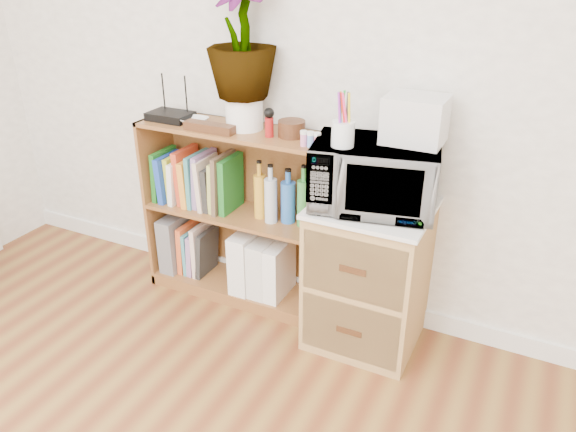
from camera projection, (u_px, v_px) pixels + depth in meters
The scene contains 21 objects.
skirting_board at pixel (308, 287), 3.09m from camera, with size 4.00×0.02×0.10m, color white.
bookshelf at pixel (237, 216), 2.93m from camera, with size 1.00×0.30×0.95m, color brown.
wicker_unit at pixel (368, 277), 2.63m from camera, with size 0.50×0.45×0.70m, color #9E7542.
microwave at pixel (374, 176), 2.40m from camera, with size 0.53×0.36×0.29m, color silver.
pen_cup at pixel (343, 134), 2.27m from camera, with size 0.09×0.09×0.10m, color white.
small_appliance at pixel (415, 119), 2.30m from camera, with size 0.25×0.20×0.19m, color silver.
router at pixel (170, 116), 2.84m from camera, with size 0.22×0.15×0.04m, color black.
white_bowl at pixel (194, 121), 2.78m from camera, with size 0.13×0.13×0.03m, color silver.
plant_pot at pixel (244, 113), 2.69m from camera, with size 0.18×0.18×0.15m, color white.
potted_plant at pixel (241, 34), 2.53m from camera, with size 0.32×0.32×0.58m, color #3D7A30.
trinket_box at pixel (209, 128), 2.66m from camera, with size 0.26×0.06×0.04m, color #391A0F.
kokeshi_doll at pixel (269, 127), 2.59m from camera, with size 0.04×0.04×0.09m, color maroon.
wooden_bowl at pixel (292, 129), 2.59m from camera, with size 0.13×0.13×0.07m, color #341B0E.
paint_jars at pixel (310, 142), 2.46m from camera, with size 0.10×0.04×0.05m, color pink.
file_box at pixel (178, 240), 3.20m from camera, with size 0.10×0.26×0.32m, color slate.
magazine_holder_left at pixel (248, 259), 3.01m from camera, with size 0.10×0.26×0.33m, color white.
magazine_holder_mid at pixel (265, 265), 2.97m from camera, with size 0.10×0.25×0.31m, color silver.
magazine_holder_right at pixel (278, 269), 2.94m from camera, with size 0.10×0.24×0.30m, color white.
cookbooks at pixel (198, 180), 2.96m from camera, with size 0.45×0.20×0.31m.
liquor_bottles at pixel (281, 195), 2.76m from camera, with size 0.30×0.07×0.31m.
lower_books at pixel (198, 249), 3.16m from camera, with size 0.17×0.19×0.30m.
Camera 1 is at (1.05, -0.15, 1.77)m, focal length 35.00 mm.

